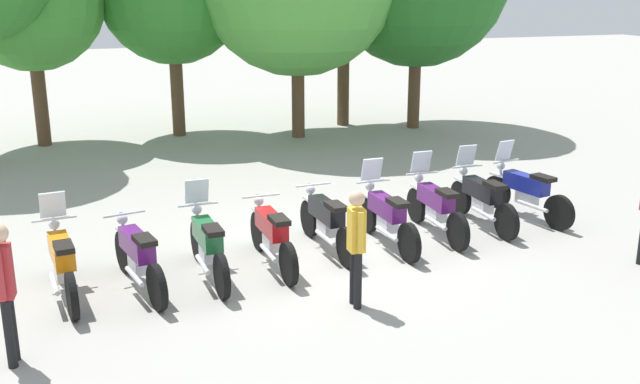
{
  "coord_description": "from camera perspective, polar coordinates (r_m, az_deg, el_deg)",
  "views": [
    {
      "loc": [
        -3.69,
        -10.44,
        4.25
      ],
      "look_at": [
        0.0,
        0.5,
        0.9
      ],
      "focal_mm": 40.79,
      "sensor_mm": 36.0,
      "label": 1
    }
  ],
  "objects": [
    {
      "name": "ground_plane",
      "position": [
        11.86,
        0.78,
        -4.82
      ],
      "size": [
        80.0,
        80.0,
        0.0
      ],
      "primitive_type": "plane",
      "color": "#9E9B93"
    },
    {
      "name": "motorcycle_0",
      "position": [
        10.74,
        -19.57,
        -5.15
      ],
      "size": [
        0.62,
        2.19,
        1.37
      ],
      "rotation": [
        0.0,
        0.0,
        1.7
      ],
      "color": "black",
      "rests_on": "ground_plane"
    },
    {
      "name": "motorcycle_1",
      "position": [
        10.68,
        -14.1,
        -4.88
      ],
      "size": [
        0.7,
        2.16,
        0.99
      ],
      "rotation": [
        0.0,
        0.0,
        1.78
      ],
      "color": "black",
      "rests_on": "ground_plane"
    },
    {
      "name": "motorcycle_2",
      "position": [
        10.9,
        -8.82,
        -4.05
      ],
      "size": [
        0.62,
        2.19,
        1.37
      ],
      "rotation": [
        0.0,
        0.0,
        1.62
      ],
      "color": "black",
      "rests_on": "ground_plane"
    },
    {
      "name": "motorcycle_3",
      "position": [
        11.23,
        -3.81,
        -3.36
      ],
      "size": [
        0.62,
        2.19,
        0.99
      ],
      "rotation": [
        0.0,
        0.0,
        1.61
      ],
      "color": "black",
      "rests_on": "ground_plane"
    },
    {
      "name": "motorcycle_4",
      "position": [
        11.83,
        0.5,
        -2.28
      ],
      "size": [
        0.62,
        2.19,
        0.99
      ],
      "rotation": [
        0.0,
        0.0,
        1.64
      ],
      "color": "black",
      "rests_on": "ground_plane"
    },
    {
      "name": "motorcycle_5",
      "position": [
        12.09,
        5.24,
        -1.87
      ],
      "size": [
        0.62,
        2.19,
        1.37
      ],
      "rotation": [
        0.0,
        0.0,
        1.61
      ],
      "color": "black",
      "rests_on": "ground_plane"
    },
    {
      "name": "motorcycle_6",
      "position": [
        12.71,
        9.04,
        -1.1
      ],
      "size": [
        0.62,
        2.19,
        1.37
      ],
      "rotation": [
        0.0,
        0.0,
        1.57
      ],
      "color": "black",
      "rests_on": "ground_plane"
    },
    {
      "name": "motorcycle_7",
      "position": [
        13.34,
        12.57,
        -0.46
      ],
      "size": [
        0.62,
        2.19,
        1.37
      ],
      "rotation": [
        0.0,
        0.0,
        1.58
      ],
      "color": "black",
      "rests_on": "ground_plane"
    },
    {
      "name": "motorcycle_8",
      "position": [
        13.99,
        15.84,
        0.07
      ],
      "size": [
        0.7,
        2.17,
        1.37
      ],
      "rotation": [
        0.0,
        0.0,
        1.77
      ],
      "color": "black",
      "rests_on": "ground_plane"
    },
    {
      "name": "person_0",
      "position": [
        8.93,
        -23.52,
        -6.6
      ],
      "size": [
        0.25,
        0.41,
        1.71
      ],
      "rotation": [
        0.0,
        0.0,
        6.18
      ],
      "color": "black",
      "rests_on": "ground_plane"
    },
    {
      "name": "person_1",
      "position": [
        9.68,
        2.87,
        -3.79
      ],
      "size": [
        0.22,
        0.4,
        1.63
      ],
      "rotation": [
        0.0,
        0.0,
        3.1
      ],
      "color": "black",
      "rests_on": "ground_plane"
    }
  ]
}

